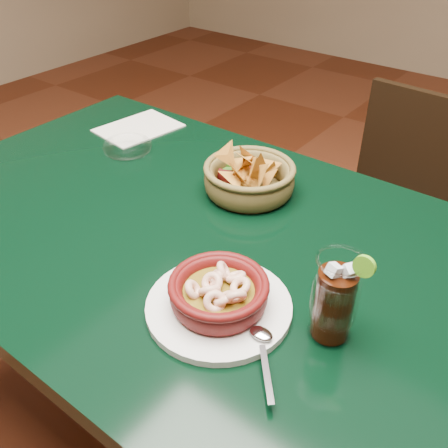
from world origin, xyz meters
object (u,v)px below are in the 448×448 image
Objects in this scene: shrimp_plate at (219,296)px; cola_drink at (335,299)px; chip_basket at (249,178)px; dining_table at (177,258)px; dining_chair at (390,221)px.

shrimp_plate is 0.18m from cola_drink.
cola_drink reaches higher than chip_basket.
chip_basket reaches higher than dining_table.
shrimp_plate is (0.00, -0.85, 0.33)m from dining_chair.
cola_drink is (0.39, -0.08, 0.17)m from dining_table.
dining_table is 0.76m from dining_chair.
cola_drink is at bearing 20.50° from shrimp_plate.
dining_table is 5.27× the size of chip_basket.
dining_chair is at bearing 72.28° from dining_table.
dining_table is at bearing 147.30° from shrimp_plate.
dining_table is 0.30m from shrimp_plate.
cola_drink is (0.16, -0.79, 0.37)m from dining_chair.
cola_drink reaches higher than shrimp_plate.
shrimp_plate is at bearing -32.70° from dining_table.
chip_basket is 0.42m from cola_drink.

